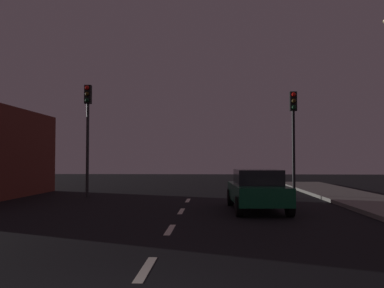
# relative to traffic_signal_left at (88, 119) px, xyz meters

# --- Properties ---
(ground_plane) EXTENTS (80.00, 80.00, 0.00)m
(ground_plane) POSITION_rel_traffic_signal_left_xyz_m (4.91, -8.28, -3.75)
(ground_plane) COLOR black
(lane_stripe_second) EXTENTS (0.16, 1.60, 0.01)m
(lane_stripe_second) POSITION_rel_traffic_signal_left_xyz_m (4.91, -12.68, -3.74)
(lane_stripe_second) COLOR silver
(lane_stripe_second) RESTS_ON ground_plane
(lane_stripe_third) EXTENTS (0.16, 1.60, 0.01)m
(lane_stripe_third) POSITION_rel_traffic_signal_left_xyz_m (4.91, -8.88, -3.74)
(lane_stripe_third) COLOR silver
(lane_stripe_third) RESTS_ON ground_plane
(lane_stripe_fourth) EXTENTS (0.16, 1.60, 0.01)m
(lane_stripe_fourth) POSITION_rel_traffic_signal_left_xyz_m (4.91, -5.08, -3.74)
(lane_stripe_fourth) COLOR silver
(lane_stripe_fourth) RESTS_ON ground_plane
(lane_stripe_fifth) EXTENTS (0.16, 1.60, 0.01)m
(lane_stripe_fifth) POSITION_rel_traffic_signal_left_xyz_m (4.91, -1.28, -3.74)
(lane_stripe_fifth) COLOR silver
(lane_stripe_fifth) RESTS_ON ground_plane
(traffic_signal_left) EXTENTS (0.32, 0.38, 5.39)m
(traffic_signal_left) POSITION_rel_traffic_signal_left_xyz_m (0.00, 0.00, 0.00)
(traffic_signal_left) COLOR #2D2D30
(traffic_signal_left) RESTS_ON ground_plane
(traffic_signal_right) EXTENTS (0.32, 0.38, 4.99)m
(traffic_signal_right) POSITION_rel_traffic_signal_left_xyz_m (9.79, -0.00, -0.26)
(traffic_signal_right) COLOR black
(traffic_signal_right) RESTS_ON ground_plane
(car_stopped_ahead) EXTENTS (1.99, 4.38, 1.45)m
(car_stopped_ahead) POSITION_rel_traffic_signal_left_xyz_m (7.56, -4.77, -3.01)
(car_stopped_ahead) COLOR #0F4C2D
(car_stopped_ahead) RESTS_ON ground_plane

